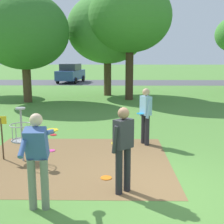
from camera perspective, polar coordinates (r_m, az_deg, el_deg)
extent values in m
plane|color=#518438|center=(6.08, 8.59, -15.24)|extent=(160.00, 160.00, 0.00)
cube|color=brown|center=(7.67, -7.24, -9.46)|extent=(4.83, 4.10, 0.01)
cylinder|color=#9E9EA3|center=(7.79, -17.08, -4.37)|extent=(0.05, 0.05, 1.35)
cylinder|color=#9E9EA3|center=(7.64, -17.37, 0.67)|extent=(0.24, 0.24, 0.04)
torus|color=#9E9EA3|center=(7.72, -17.19, -2.40)|extent=(0.58, 0.58, 0.02)
torus|color=#9E9EA3|center=(7.82, -17.02, -5.25)|extent=(0.55, 0.55, 0.03)
cylinder|color=#9E9EA3|center=(7.83, -17.02, -5.39)|extent=(0.48, 0.48, 0.02)
cylinder|color=gray|center=(7.70, -15.42, -3.88)|extent=(0.01, 0.01, 0.40)
cylinder|color=gray|center=(7.84, -15.45, -3.61)|extent=(0.01, 0.01, 0.40)
cylinder|color=gray|center=(7.96, -16.10, -3.44)|extent=(0.01, 0.01, 0.40)
cylinder|color=gray|center=(8.00, -17.11, -3.41)|extent=(0.01, 0.01, 0.40)
cylinder|color=gray|center=(7.96, -18.12, -3.55)|extent=(0.01, 0.01, 0.40)
cylinder|color=gray|center=(7.85, -18.76, -3.79)|extent=(0.01, 0.01, 0.40)
cylinder|color=gray|center=(7.71, -18.79, -4.06)|extent=(0.01, 0.01, 0.40)
cylinder|color=gray|center=(7.59, -18.16, -4.25)|extent=(0.01, 0.01, 0.40)
cylinder|color=gray|center=(7.54, -17.10, -4.28)|extent=(0.01, 0.01, 0.40)
cylinder|color=gray|center=(7.58, -16.04, -4.14)|extent=(0.01, 0.01, 0.40)
cylinder|color=#4C3823|center=(8.10, -20.53, -4.93)|extent=(0.04, 0.04, 1.10)
cube|color=gold|center=(7.98, -20.77, -1.47)|extent=(0.28, 0.03, 0.20)
cylinder|color=#232328|center=(8.86, 6.83, -3.56)|extent=(0.14, 0.14, 0.92)
cylinder|color=#232328|center=(9.04, 6.11, -3.24)|extent=(0.14, 0.14, 0.92)
cube|color=#84B7D1|center=(8.80, 6.57, 1.28)|extent=(0.35, 0.42, 0.56)
sphere|color=tan|center=(8.74, 6.63, 3.86)|extent=(0.22, 0.22, 0.22)
cylinder|color=#84B7D1|center=(8.64, 7.08, 0.52)|extent=(0.19, 0.15, 0.55)
cylinder|color=#84B7D1|center=(8.96, 5.84, 0.93)|extent=(0.19, 0.15, 0.55)
cylinder|color=#1E93DB|center=(8.75, 5.52, -0.29)|extent=(0.22, 0.22, 0.02)
cylinder|color=slate|center=(5.44, -15.24, -13.41)|extent=(0.14, 0.14, 0.92)
cylinder|color=slate|center=(5.39, -12.92, -13.54)|extent=(0.14, 0.14, 0.92)
cube|color=#385693|center=(5.16, -14.47, -5.96)|extent=(0.37, 0.39, 0.60)
sphere|color=beige|center=(5.11, -14.52, -1.48)|extent=(0.22, 0.22, 0.22)
cylinder|color=#385693|center=(5.37, -12.08, -3.87)|extent=(0.10, 0.59, 0.21)
cylinder|color=gold|center=(5.64, -11.49, -3.44)|extent=(0.22, 0.22, 0.02)
cylinder|color=#385693|center=(5.02, -16.79, -5.98)|extent=(0.10, 0.48, 0.37)
cylinder|color=#232328|center=(5.78, 1.36, -11.51)|extent=(0.14, 0.14, 0.92)
cylinder|color=#232328|center=(5.92, 2.95, -10.96)|extent=(0.14, 0.14, 0.92)
cube|color=#2D2D33|center=(5.61, 2.22, -4.23)|extent=(0.41, 0.41, 0.56)
sphere|color=#9E7051|center=(5.52, 2.25, -0.22)|extent=(0.22, 0.22, 0.22)
cylinder|color=#2D2D33|center=(5.53, 0.65, -5.37)|extent=(0.18, 0.18, 0.55)
cylinder|color=#2D2D33|center=(5.78, 3.43, -4.66)|extent=(0.18, 0.18, 0.55)
cylinder|color=gold|center=(5.80, 0.97, -6.07)|extent=(0.22, 0.22, 0.02)
cylinder|color=#E53D99|center=(8.94, 2.22, -6.34)|extent=(0.22, 0.22, 0.02)
cylinder|color=#E53D99|center=(8.57, -11.68, -7.35)|extent=(0.21, 0.21, 0.02)
cylinder|color=orange|center=(6.64, -1.14, -12.67)|extent=(0.25, 0.25, 0.02)
cylinder|color=red|center=(10.20, -11.32, -4.36)|extent=(0.22, 0.22, 0.02)
cylinder|color=#4C3823|center=(17.57, -16.15, 5.27)|extent=(0.48, 0.48, 2.11)
ellipsoid|color=#38752D|center=(17.54, -16.67, 14.81)|extent=(4.98, 4.98, 4.23)
cylinder|color=#422D1E|center=(17.85, 3.38, 7.28)|extent=(0.47, 0.47, 3.05)
ellipsoid|color=#428433|center=(17.95, 3.51, 18.00)|extent=(4.86, 4.86, 4.13)
cylinder|color=#4C3823|center=(19.77, -0.87, 6.68)|extent=(0.49, 0.49, 2.38)
ellipsoid|color=#4C8E3D|center=(19.79, -0.89, 15.86)|extent=(5.27, 5.27, 4.48)
cube|color=#4C4C51|center=(29.31, 2.50, 5.75)|extent=(36.00, 6.00, 0.01)
cube|color=#2D4784|center=(29.55, -8.01, 7.15)|extent=(2.46, 4.44, 0.90)
cube|color=#2D333D|center=(29.51, -8.05, 8.64)|extent=(1.92, 2.41, 0.64)
cylinder|color=black|center=(31.10, -8.82, 6.48)|extent=(0.28, 0.62, 0.60)
cylinder|color=black|center=(30.56, -5.61, 6.48)|extent=(0.28, 0.62, 0.60)
cylinder|color=black|center=(28.66, -10.52, 6.06)|extent=(0.28, 0.62, 0.60)
cylinder|color=black|center=(28.07, -7.06, 6.06)|extent=(0.28, 0.62, 0.60)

